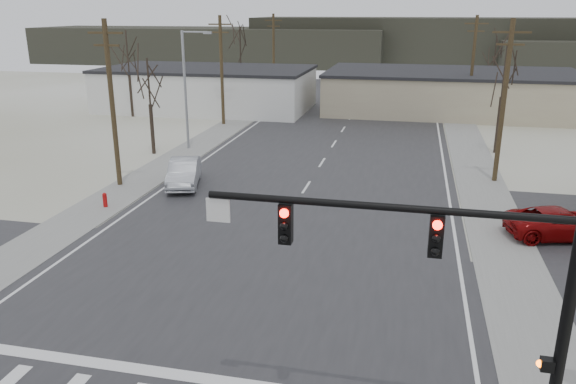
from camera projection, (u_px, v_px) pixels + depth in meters
name	position (u px, v px, depth m)	size (l,w,h in m)	color
ground	(238.00, 295.00, 21.61)	(140.00, 140.00, 0.00)	silver
main_road	(309.00, 183.00, 35.52)	(18.00, 110.00, 0.05)	#28282B
cross_road	(238.00, 295.00, 21.60)	(90.00, 10.00, 0.04)	#28282B
sidewalk_left	(183.00, 155.00, 42.35)	(3.00, 90.00, 0.06)	gray
sidewalk_right	(477.00, 172.00, 37.96)	(3.00, 90.00, 0.06)	gray
traffic_signal_mast	(482.00, 277.00, 12.77)	(8.95, 0.43, 7.20)	black
fire_hydrant	(105.00, 200.00, 31.01)	(0.24, 0.24, 0.87)	#A50C0C
building_left_far	(207.00, 88.00, 61.34)	(22.30, 12.30, 4.50)	silver
building_right_far	(451.00, 92.00, 59.69)	(26.30, 14.30, 4.30)	tan
upole_left_b	(112.00, 102.00, 33.51)	(2.20, 0.30, 10.00)	#41341E
upole_left_c	(222.00, 69.00, 52.06)	(2.20, 0.30, 10.00)	#41341E
upole_left_d	(274.00, 53.00, 70.62)	(2.20, 0.30, 10.00)	#41341E
upole_right_a	(504.00, 100.00, 34.31)	(2.20, 0.30, 10.00)	#41341E
upole_right_b	(472.00, 66.00, 54.72)	(2.20, 0.30, 10.00)	#41341E
streetlight_main	(187.00, 84.00, 42.68)	(2.40, 0.25, 9.00)	gray
tree_left_near	(149.00, 84.00, 41.24)	(3.30, 3.30, 7.35)	#31281E
tree_right_mid	(504.00, 74.00, 41.30)	(3.74, 3.74, 8.33)	#31281E
tree_left_far	(240.00, 47.00, 65.24)	(3.96, 3.96, 8.82)	#31281E
tree_right_far	(495.00, 54.00, 65.02)	(3.52, 3.52, 7.84)	#31281E
tree_left_mid	(127.00, 54.00, 55.77)	(3.96, 3.96, 8.82)	#31281E
hill_left	(209.00, 46.00, 113.14)	(70.00, 18.00, 7.00)	#333026
hill_center	(465.00, 43.00, 106.18)	(80.00, 18.00, 9.00)	#333026
sedan_crossing	(184.00, 172.00, 34.77)	(1.73, 4.96, 1.63)	#9699A0
car_far_a	(397.00, 100.00, 62.93)	(2.04, 5.01, 1.45)	black
car_far_b	(356.00, 96.00, 66.70)	(1.54, 3.83, 1.30)	black
car_parked_red	(561.00, 223.00, 26.79)	(2.39, 5.18, 1.44)	#790607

